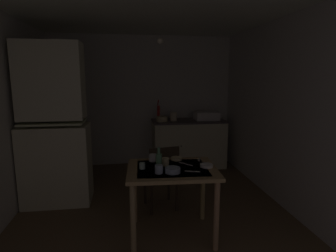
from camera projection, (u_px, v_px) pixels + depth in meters
name	position (u px, v px, depth m)	size (l,w,h in m)	color
ground_plane	(152.00, 205.00, 3.79)	(4.81, 4.81, 0.00)	brown
wall_back	(142.00, 101.00, 5.48)	(3.55, 0.10, 2.48)	beige
wall_left	(2.00, 117.00, 3.32)	(0.10, 3.91, 2.48)	beige
wall_right	(280.00, 112.00, 3.83)	(0.10, 3.91, 2.48)	beige
ceiling_slab	(150.00, 7.00, 3.34)	(3.55, 3.91, 0.10)	silver
hutch_cabinet	(54.00, 130.00, 3.73)	(0.88, 0.52, 2.16)	beige
counter_cabinet	(188.00, 143.00, 5.38)	(1.38, 0.64, 0.90)	beige
sink_basin	(206.00, 116.00, 5.33)	(0.44, 0.34, 0.15)	white
hand_pump	(158.00, 112.00, 5.23)	(0.05, 0.27, 0.39)	#B21E19
mixing_bowl_counter	(162.00, 119.00, 5.17)	(0.21, 0.21, 0.09)	beige
stoneware_crock	(174.00, 117.00, 5.22)	(0.13, 0.13, 0.16)	beige
dining_table	(172.00, 178.00, 2.98)	(0.98, 0.79, 0.77)	tan
chair_far_side	(162.00, 175.00, 3.60)	(0.46, 0.46, 0.86)	#35281B
serving_bowl_wide	(173.00, 170.00, 2.81)	(0.16, 0.16, 0.05)	#9EB2C6
soup_bowl_small	(206.00, 166.00, 2.99)	(0.14, 0.14, 0.03)	white
sauce_dish	(176.00, 159.00, 3.24)	(0.13, 0.13, 0.03)	beige
teacup_cream	(142.00, 166.00, 2.92)	(0.06, 0.06, 0.07)	#ADD1C1
mug_dark	(165.00, 162.00, 3.03)	(0.08, 0.08, 0.08)	beige
teacup_mint	(159.00, 169.00, 2.79)	(0.08, 0.08, 0.09)	#9EB2C6
mug_tall	(153.00, 158.00, 3.18)	(0.08, 0.08, 0.08)	white
glass_bottle	(159.00, 161.00, 2.91)	(0.06, 0.06, 0.23)	#4C7F56
table_knife	(186.00, 164.00, 3.08)	(0.19, 0.02, 0.01)	silver
teaspoon_near_bowl	(192.00, 171.00, 2.84)	(0.16, 0.02, 0.01)	beige
teaspoon_by_cup	(199.00, 159.00, 3.25)	(0.15, 0.02, 0.01)	beige
pendant_bulb	(160.00, 41.00, 3.78)	(0.08, 0.08, 0.08)	#F9EFCC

